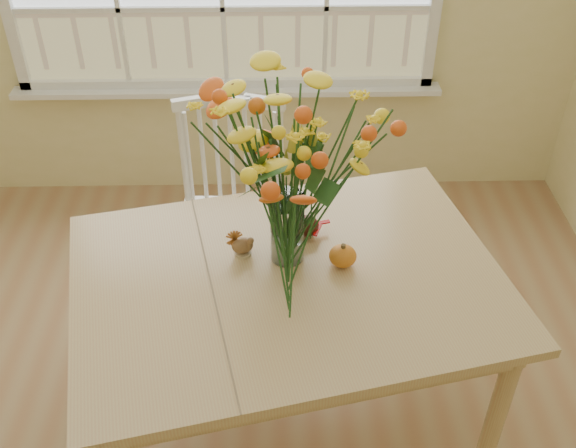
{
  "coord_description": "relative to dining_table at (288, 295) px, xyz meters",
  "views": [
    {
      "loc": [
        0.27,
        -1.3,
        2.44
      ],
      "look_at": [
        0.31,
        0.5,
        1.03
      ],
      "focal_mm": 42.0,
      "sensor_mm": 36.0,
      "label": 1
    }
  ],
  "objects": [
    {
      "name": "dining_table",
      "position": [
        0.0,
        0.0,
        0.0
      ],
      "size": [
        1.72,
        1.39,
        0.81
      ],
      "rotation": [
        0.0,
        0.0,
        0.22
      ],
      "color": "tan",
      "rests_on": "floor"
    },
    {
      "name": "flower_vase",
      "position": [
        -0.0,
        0.1,
        0.5
      ],
      "size": [
        0.58,
        0.58,
        0.69
      ],
      "color": "white",
      "rests_on": "dining_table"
    },
    {
      "name": "dark_gourd",
      "position": [
        0.08,
        0.23,
        0.13
      ],
      "size": [
        0.13,
        0.12,
        0.08
      ],
      "color": "#38160F",
      "rests_on": "dining_table"
    },
    {
      "name": "pumpkin",
      "position": [
        0.2,
        0.05,
        0.13
      ],
      "size": [
        0.1,
        0.1,
        0.08
      ],
      "primitive_type": "ellipsoid",
      "color": "#CE6018",
      "rests_on": "dining_table"
    },
    {
      "name": "turkey_figurine",
      "position": [
        -0.17,
        0.12,
        0.13
      ],
      "size": [
        0.09,
        0.07,
        0.1
      ],
      "rotation": [
        0.0,
        0.0,
        0.19
      ],
      "color": "#CCB78C",
      "rests_on": "dining_table"
    },
    {
      "name": "windsor_chair",
      "position": [
        -0.24,
        0.75,
        -0.14
      ],
      "size": [
        0.5,
        0.47,
        1.06
      ],
      "rotation": [
        0.0,
        0.0,
        -0.02
      ],
      "color": "white",
      "rests_on": "floor"
    }
  ]
}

